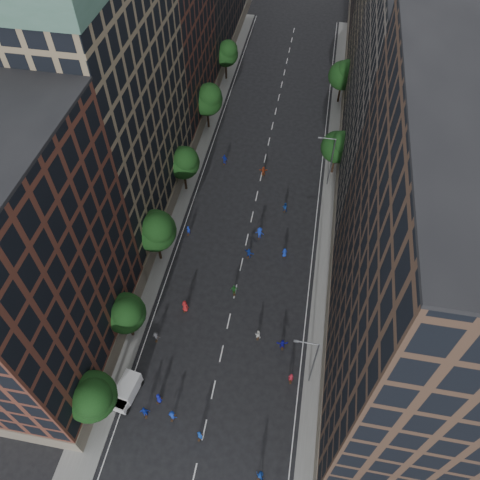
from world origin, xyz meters
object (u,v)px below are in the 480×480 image
Objects in this scene: streetlamp_far at (330,160)px; skater_0 at (159,398)px; cargo_van at (127,391)px; skater_2 at (260,474)px; skater_1 at (200,435)px; streetlamp_near at (312,361)px.

skater_0 is at bearing -112.66° from streetlamp_far.
cargo_van is 2.55× the size of skater_2.
skater_2 is (15.86, -5.68, -0.31)m from cargo_van.
skater_0 is 0.93× the size of skater_2.
skater_2 is at bearing 178.38° from skater_1.
streetlamp_near is 5.17× the size of skater_2.
streetlamp_near is at bearing -122.26° from skater_1.
skater_1 is at bearing -9.32° from cargo_van.
streetlamp_near is at bearing -138.05° from skater_0.
streetlamp_far is 4.91× the size of skater_1.
cargo_van reaches higher than skater_2.
streetlamp_near is at bearing -90.00° from streetlamp_far.
streetlamp_far is 44.37m from skater_2.
streetlamp_far is at bearing 72.29° from cargo_van.
skater_1 is (-10.59, -41.40, -4.25)m from streetlamp_far.
skater_2 is at bearing -10.26° from cargo_van.
skater_1 is (5.42, -3.07, 0.11)m from skater_0.
cargo_van is 9.58m from skater_1.
skater_1 is (9.07, -3.08, -0.26)m from cargo_van.
streetlamp_far is at bearing -89.15° from skater_0.
skater_0 is at bearing -10.20° from skater_1.
skater_1 is (-10.59, -8.40, -4.25)m from streetlamp_near.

